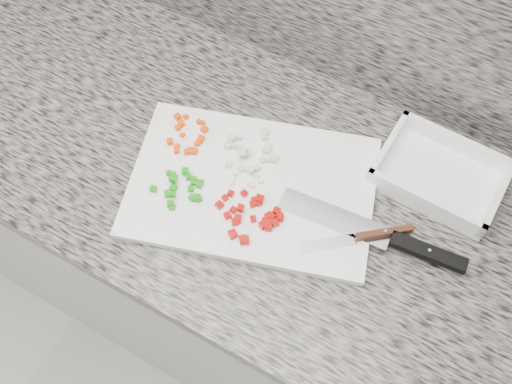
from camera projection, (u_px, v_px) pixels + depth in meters
cabinet at (233, 252)px, 1.54m from camera, size 3.92×0.62×0.86m
countertop at (225, 164)px, 1.14m from camera, size 3.96×0.64×0.04m
cutting_board at (252, 187)px, 1.09m from camera, size 0.53×0.43×0.02m
carrot_pile at (188, 136)px, 1.13m from camera, size 0.09×0.09×0.01m
onion_pile at (250, 151)px, 1.11m from camera, size 0.11×0.11×0.02m
green_pepper_pile at (182, 187)px, 1.07m from camera, size 0.10×0.09×0.02m
red_pepper_pile at (253, 217)px, 1.04m from camera, size 0.13×0.10×0.02m
garlic_pile at (246, 182)px, 1.08m from camera, size 0.06×0.05×0.01m
chef_knife at (395, 240)px, 1.02m from camera, size 0.35×0.07×0.02m
paring_knife at (370, 236)px, 1.02m from camera, size 0.17×0.14×0.02m
tray at (439, 175)px, 1.09m from camera, size 0.24×0.18×0.05m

